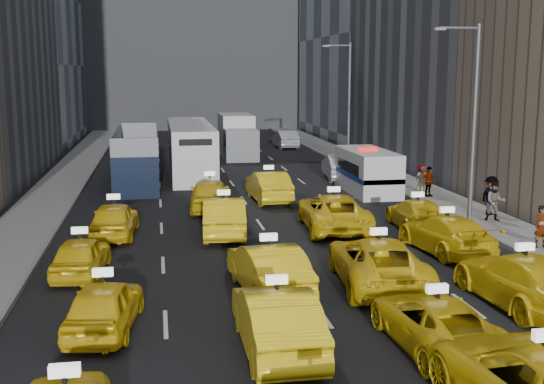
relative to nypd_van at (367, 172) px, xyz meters
The scene contains 36 objects.
ground 22.73m from the nypd_van, 109.16° to the right, with size 160.00×160.00×0.00m, color black.
sidewalk_west 18.33m from the nypd_van, 168.80° to the left, with size 3.00×90.00×0.15m, color gray.
sidewalk_east 4.82m from the nypd_van, 49.37° to the left, with size 3.00×90.00×0.15m, color gray.
curb_west 16.92m from the nypd_van, 167.84° to the left, with size 0.15×90.00×0.18m, color slate.
curb_east 4.05m from the nypd_van, 65.77° to the left, with size 0.15×90.00×0.18m, color slate.
streetlight_near 10.30m from the nypd_van, 79.61° to the right, with size 2.15×0.22×9.00m.
streetlight_far 11.32m from the nypd_van, 80.68° to the left, with size 2.15×0.22×9.00m.
taxi_4 23.88m from the nypd_van, 124.65° to the right, with size 1.68×4.17×1.42m, color yellow.
taxi_5 23.60m from the nypd_van, 112.96° to the right, with size 1.73×4.96×1.63m, color yellow.
taxi_6 22.78m from the nypd_van, 103.12° to the right, with size 2.20×4.77×1.32m, color yellow.
taxi_7 19.72m from the nypd_van, 93.93° to the right, with size 2.24×5.52×1.60m, color yellow.
taxi_8 20.50m from the nypd_van, 135.99° to the right, with size 1.61×4.01×1.37m, color yellow.
taxi_9 19.28m from the nypd_van, 116.72° to the right, with size 1.70×4.87×1.60m, color yellow.
taxi_10 17.72m from the nypd_van, 106.36° to the right, with size 2.64×5.72×1.59m, color yellow.
taxi_11 13.56m from the nypd_van, 94.52° to the right, with size 2.07×5.09×1.48m, color yellow.
taxi_12 16.44m from the nypd_van, 147.88° to the right, with size 1.79×4.45×1.52m, color yellow.
taxi_13 13.10m from the nypd_van, 135.24° to the right, with size 1.75×5.01×1.65m, color yellow.
taxi_14 9.99m from the nypd_van, 116.06° to the right, with size 2.66×5.76×1.60m, color yellow.
taxi_15 9.60m from the nypd_van, 94.20° to the right, with size 1.91×4.70×1.36m, color yellow.
taxi_16 10.22m from the nypd_van, 158.09° to the right, with size 1.97×4.90×1.67m, color yellow.
taxi_17 6.37m from the nypd_van, 163.99° to the right, with size 1.73×4.95×1.63m, color yellow.
nypd_van is the anchor object (origin of this frame).
double_decker 14.42m from the nypd_van, 157.01° to the left, with size 2.98×11.53×3.33m.
city_bus 13.39m from the nypd_van, 137.05° to the left, with size 4.41×13.61×3.45m.
box_truck 18.80m from the nypd_van, 106.99° to the left, with size 2.70×7.61×3.46m.
misc_car_0 5.02m from the nypd_van, 93.63° to the left, with size 1.76×5.05×1.67m, color #B9BDC1.
misc_car_1 24.40m from the nypd_van, 122.79° to the left, with size 2.22×4.81×1.34m, color black.
misc_car_2 26.17m from the nypd_van, 102.04° to the left, with size 2.12×5.22×1.51m, color slate.
misc_car_3 26.04m from the nypd_van, 112.21° to the left, with size 1.77×4.41×1.50m, color black.
misc_car_4 23.94m from the nypd_van, 90.74° to the left, with size 1.72×4.94×1.63m, color #989A9F.
pedestrian_0 14.21m from the nypd_van, 79.08° to the right, with size 0.61×0.40×1.66m, color gray.
pedestrian_1 9.70m from the nypd_van, 70.53° to the right, with size 0.89×0.49×1.83m, color gray.
pedestrian_2 8.70m from the nypd_van, 64.99° to the right, with size 1.22×0.50×1.89m, color gray.
pedestrian_3 3.81m from the nypd_van, 45.95° to the right, with size 0.98×0.45×1.67m, color gray.
pedestrian_4 3.15m from the nypd_van, 30.35° to the right, with size 0.79×0.43×1.63m, color gray.
pedestrian_5 2.27m from the nypd_van, 38.78° to the left, with size 1.65×0.48×1.78m, color gray.
Camera 1 is at (-4.59, -16.31, 6.94)m, focal length 45.00 mm.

